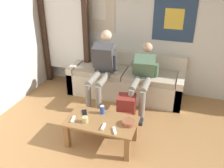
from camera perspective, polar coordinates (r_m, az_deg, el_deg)
wall_back at (r=4.70m, az=5.58°, el=13.47°), size 10.00×0.07×2.55m
door_frame at (r=4.99m, az=-10.85°, el=12.98°), size 1.00×0.10×2.15m
couch at (r=4.71m, az=3.18°, el=0.76°), size 2.11×0.71×0.77m
coffee_table at (r=3.46m, az=-2.42°, el=-9.33°), size 0.96×0.54×0.38m
person_seated_adult at (r=4.33m, az=-2.33°, el=4.05°), size 0.47×0.97×1.25m
person_seated_teen at (r=4.20m, az=7.03°, el=1.92°), size 0.47×0.99×1.07m
backpack at (r=4.02m, az=3.27°, el=-5.63°), size 0.32×0.33×0.41m
ceramic_bowl at (r=3.33m, az=3.78°, el=-8.77°), size 0.17×0.17×0.07m
pillar_candle at (r=3.38m, az=-6.14°, el=-8.10°), size 0.08×0.08×0.09m
drink_can_blue at (r=3.53m, az=-2.24°, el=-5.90°), size 0.07×0.07×0.12m
game_controller_near_left at (r=3.46m, az=-8.91°, el=-7.97°), size 0.06×0.15×0.03m
game_controller_near_right at (r=3.29m, az=-1.99°, el=-9.72°), size 0.04×0.15×0.03m
game_controller_far_center at (r=3.22m, az=0.61°, el=-10.63°), size 0.10×0.14×0.03m
cell_phone at (r=3.60m, az=-6.33°, el=-6.46°), size 0.12×0.15×0.01m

